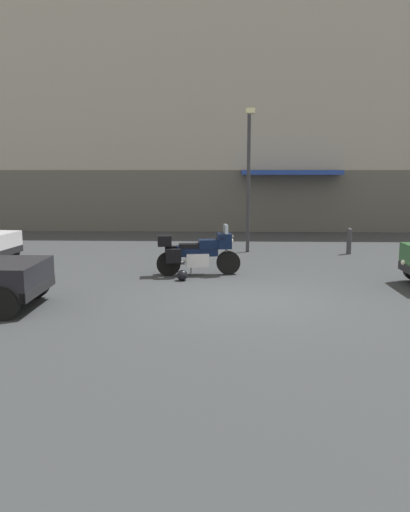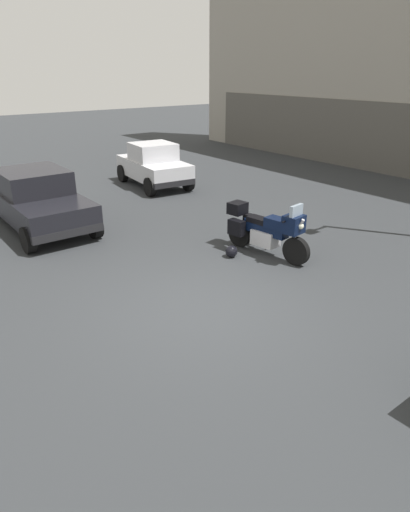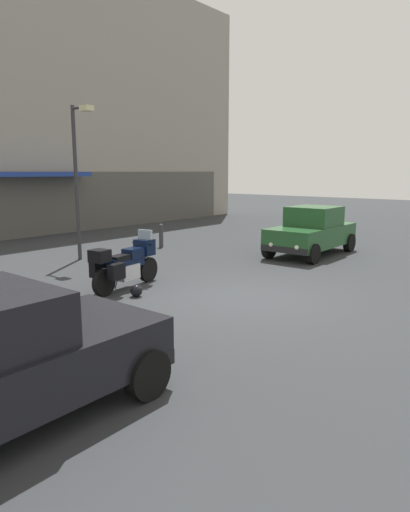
% 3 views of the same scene
% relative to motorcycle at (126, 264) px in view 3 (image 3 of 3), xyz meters
% --- Properties ---
extents(ground_plane, '(80.00, 80.00, 0.00)m').
position_rel_motorcycle_xyz_m(ground_plane, '(1.22, -2.76, -0.62)').
color(ground_plane, '#2D3033').
extents(motorcycle, '(2.26, 0.91, 1.36)m').
position_rel_motorcycle_xyz_m(motorcycle, '(0.00, 0.00, 0.00)').
color(motorcycle, black).
rests_on(motorcycle, ground).
extents(helmet, '(0.28, 0.28, 0.28)m').
position_rel_motorcycle_xyz_m(helmet, '(-0.34, -0.74, -0.48)').
color(helmet, black).
rests_on(helmet, ground).
extents(car_hatchback_near, '(3.89, 1.81, 1.64)m').
position_rel_motorcycle_xyz_m(car_hatchback_near, '(7.11, -1.35, 0.19)').
color(car_hatchback_near, '#235128').
rests_on(car_hatchback_near, ground).
extents(streetlamp_curbside, '(0.28, 0.94, 4.81)m').
position_rel_motorcycle_xyz_m(streetlamp_curbside, '(1.54, 3.90, 2.30)').
color(streetlamp_curbside, '#2D2D33').
rests_on(streetlamp_curbside, ground).
extents(bollard_curbside, '(0.16, 0.16, 0.89)m').
position_rel_motorcycle_xyz_m(bollard_curbside, '(4.93, 3.72, -0.15)').
color(bollard_curbside, '#333338').
rests_on(bollard_curbside, ground).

